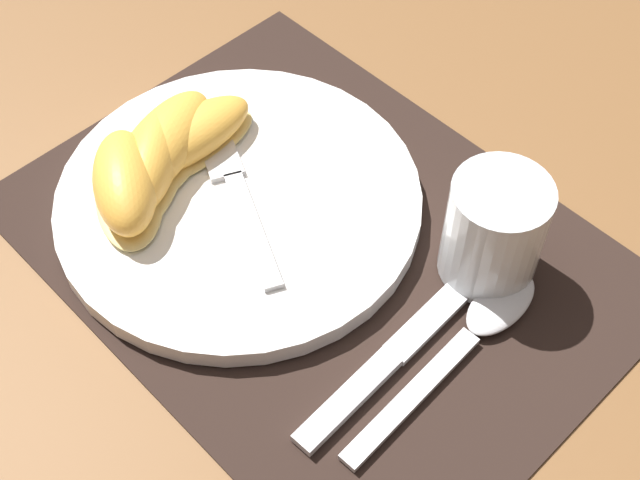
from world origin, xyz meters
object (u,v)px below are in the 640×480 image
at_px(juice_glass, 493,235).
at_px(citrus_wedge_3, 126,185).
at_px(citrus_wedge_2, 153,162).
at_px(citrus_wedge_1, 161,148).
at_px(plate, 239,201).
at_px(fork, 235,182).
at_px(knife, 408,340).
at_px(spoon, 478,327).
at_px(citrus_wedge_0, 187,139).

bearing_deg(juice_glass, citrus_wedge_3, -144.41).
relative_size(juice_glass, citrus_wedge_2, 0.76).
distance_m(citrus_wedge_1, citrus_wedge_2, 0.02).
bearing_deg(plate, fork, 150.94).
distance_m(fork, citrus_wedge_2, 0.06).
relative_size(juice_glass, fork, 0.51).
height_order(fork, citrus_wedge_2, citrus_wedge_2).
bearing_deg(plate, knife, 1.62).
height_order(citrus_wedge_2, citrus_wedge_3, citrus_wedge_3).
height_order(fork, citrus_wedge_3, citrus_wedge_3).
distance_m(plate, spoon, 0.20).
distance_m(knife, citrus_wedge_2, 0.23).
relative_size(citrus_wedge_2, citrus_wedge_3, 1.01).
bearing_deg(juice_glass, spoon, -56.17).
xyz_separation_m(plate, citrus_wedge_0, (-0.06, 0.00, 0.02)).
relative_size(juice_glass, spoon, 0.44).
bearing_deg(citrus_wedge_1, spoon, 14.22).
xyz_separation_m(citrus_wedge_1, citrus_wedge_2, (0.01, -0.01, 0.00)).
distance_m(spoon, citrus_wedge_1, 0.27).
bearing_deg(fork, knife, -0.18).
bearing_deg(citrus_wedge_3, knife, 16.99).
height_order(plate, knife, plate).
bearing_deg(fork, citrus_wedge_3, -121.10).
distance_m(knife, citrus_wedge_3, 0.23).
distance_m(knife, citrus_wedge_1, 0.24).
distance_m(juice_glass, fork, 0.20).
xyz_separation_m(knife, citrus_wedge_1, (-0.23, -0.02, 0.03)).
relative_size(citrus_wedge_1, citrus_wedge_3, 1.23).
xyz_separation_m(plate, citrus_wedge_3, (-0.05, -0.06, 0.03)).
relative_size(knife, spoon, 1.16).
relative_size(spoon, fork, 1.15).
bearing_deg(fork, citrus_wedge_2, -140.42).
bearing_deg(juice_glass, citrus_wedge_2, -150.51).
distance_m(juice_glass, spoon, 0.06).
height_order(juice_glass, fork, juice_glass).
height_order(citrus_wedge_0, citrus_wedge_3, citrus_wedge_3).
bearing_deg(citrus_wedge_3, fork, 58.90).
bearing_deg(citrus_wedge_3, citrus_wedge_2, 101.84).
bearing_deg(citrus_wedge_0, plate, -1.50).
height_order(citrus_wedge_1, citrus_wedge_3, citrus_wedge_3).
bearing_deg(citrus_wedge_1, knife, 6.07).
xyz_separation_m(fork, citrus_wedge_3, (-0.04, -0.07, 0.02)).
xyz_separation_m(plate, citrus_wedge_1, (-0.06, -0.02, 0.02)).
relative_size(spoon, citrus_wedge_0, 1.59).
height_order(knife, spoon, spoon).
xyz_separation_m(spoon, fork, (-0.21, -0.04, 0.01)).
bearing_deg(juice_glass, citrus_wedge_1, -153.93).
bearing_deg(citrus_wedge_1, juice_glass, 26.07).
bearing_deg(citrus_wedge_0, juice_glass, 21.87).
xyz_separation_m(knife, citrus_wedge_3, (-0.22, -0.07, 0.03)).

